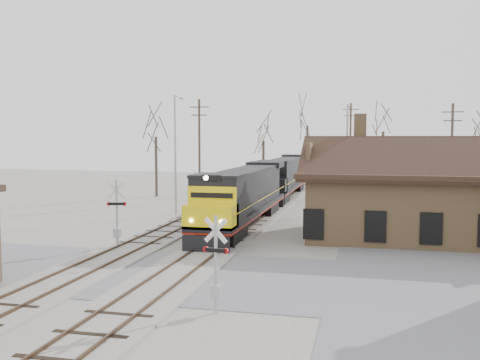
% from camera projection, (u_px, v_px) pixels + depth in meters
% --- Properties ---
extents(ground, '(140.00, 140.00, 0.00)m').
position_uv_depth(ground, '(177.00, 275.00, 24.70)').
color(ground, '#9F998F').
rests_on(ground, ground).
extents(road, '(60.00, 9.00, 0.03)m').
position_uv_depth(road, '(177.00, 274.00, 24.69)').
color(road, slate).
rests_on(road, ground).
extents(track_main, '(3.40, 90.00, 0.24)m').
position_uv_depth(track_main, '(247.00, 223.00, 39.24)').
color(track_main, '#9F998F').
rests_on(track_main, ground).
extents(track_siding, '(3.40, 90.00, 0.24)m').
position_uv_depth(track_siding, '(189.00, 221.00, 40.27)').
color(track_siding, '#9F998F').
rests_on(track_siding, ground).
extents(depot, '(15.20, 9.31, 7.90)m').
position_uv_depth(depot, '(424.00, 200.00, 33.40)').
color(depot, '#A17A53').
rests_on(depot, ground).
extents(locomotive_lead, '(2.85, 19.12, 4.24)m').
position_uv_depth(locomotive_lead, '(243.00, 196.00, 37.61)').
color(locomotive_lead, black).
rests_on(locomotive_lead, ground).
extents(locomotive_trailing, '(2.85, 19.12, 4.01)m').
position_uv_depth(locomotive_trailing, '(284.00, 176.00, 56.43)').
color(locomotive_trailing, black).
rests_on(locomotive_trailing, ground).
extents(crossbuck_near, '(1.01, 0.30, 3.55)m').
position_uv_depth(crossbuck_near, '(216.00, 267.00, 19.20)').
color(crossbuck_near, '#A5A8AD').
rests_on(crossbuck_near, ground).
extents(crossbuck_far, '(1.11, 0.36, 3.94)m').
position_uv_depth(crossbuck_far, '(117.00, 216.00, 30.47)').
color(crossbuck_far, '#A5A8AD').
rests_on(crossbuck_far, ground).
extents(streetlight_a, '(0.25, 2.04, 9.79)m').
position_uv_depth(streetlight_a, '(176.00, 148.00, 43.58)').
color(streetlight_a, '#A5A8AD').
rests_on(streetlight_a, ground).
extents(streetlight_b, '(0.25, 2.04, 9.10)m').
position_uv_depth(streetlight_b, '(347.00, 152.00, 45.04)').
color(streetlight_b, '#A5A8AD').
rests_on(streetlight_b, ground).
extents(streetlight_c, '(0.25, 2.04, 8.27)m').
position_uv_depth(streetlight_c, '(356.00, 153.00, 56.27)').
color(streetlight_c, '#A5A8AD').
rests_on(streetlight_c, ground).
extents(utility_pole_a, '(2.00, 0.24, 10.16)m').
position_uv_depth(utility_pole_a, '(199.00, 148.00, 53.65)').
color(utility_pole_a, '#382D23').
rests_on(utility_pole_a, ground).
extents(utility_pole_b, '(2.00, 0.24, 10.63)m').
position_uv_depth(utility_pole_b, '(350.00, 144.00, 67.08)').
color(utility_pole_b, '#382D23').
rests_on(utility_pole_b, ground).
extents(utility_pole_c, '(2.00, 0.24, 9.48)m').
position_uv_depth(utility_pole_c, '(451.00, 152.00, 49.69)').
color(utility_pole_c, '#382D23').
rests_on(utility_pole_c, ground).
extents(tree_a, '(4.28, 4.28, 10.48)m').
position_uv_depth(tree_a, '(156.00, 127.00, 56.92)').
color(tree_a, '#382D23').
rests_on(tree_a, ground).
extents(tree_b, '(3.95, 3.95, 9.68)m').
position_uv_depth(tree_b, '(263.00, 133.00, 63.93)').
color(tree_b, '#382D23').
rests_on(tree_b, ground).
extents(tree_c, '(5.28, 5.28, 12.94)m').
position_uv_depth(tree_c, '(308.00, 116.00, 72.25)').
color(tree_c, '#382D23').
rests_on(tree_c, ground).
extents(tree_d, '(4.69, 4.69, 11.48)m').
position_uv_depth(tree_d, '(383.00, 122.00, 62.31)').
color(tree_d, '#382D23').
rests_on(tree_d, ground).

